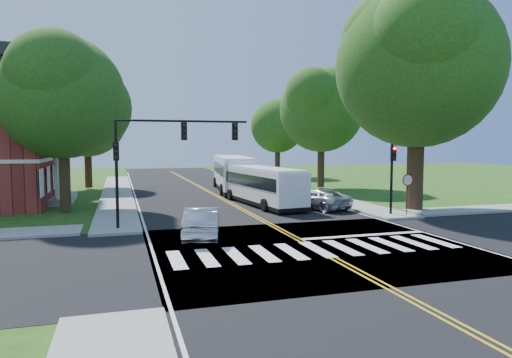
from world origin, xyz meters
name	(u,v)px	position (x,y,z in m)	size (l,w,h in m)	color
ground	(312,247)	(0.00, 0.00, 0.00)	(140.00, 140.00, 0.00)	#1C3F0F
road	(223,199)	(0.00, 18.00, 0.01)	(14.00, 96.00, 0.01)	black
cross_road	(312,247)	(0.00, 0.00, 0.01)	(60.00, 12.00, 0.01)	black
center_line	(213,194)	(0.00, 22.00, 0.01)	(0.36, 70.00, 0.01)	gold
edge_line_w	(135,196)	(-6.80, 22.00, 0.01)	(0.12, 70.00, 0.01)	silver
edge_line_e	(284,192)	(6.80, 22.00, 0.01)	(0.12, 70.00, 0.01)	silver
crosswalk	(317,249)	(0.00, -0.50, 0.02)	(12.60, 3.00, 0.01)	silver
stop_bar	(364,235)	(3.50, 1.60, 0.02)	(6.60, 0.40, 0.01)	silver
sidewalk_nw	(117,193)	(-8.30, 25.00, 0.07)	(2.60, 40.00, 0.15)	gray
sidewalk_ne	(288,188)	(8.30, 25.00, 0.07)	(2.60, 40.00, 0.15)	gray
tree_ne_big	(418,66)	(11.00, 8.00, 9.62)	(10.80, 10.80, 14.91)	#312213
tree_west_near	(62,97)	(-11.50, 14.00, 7.53)	(8.00, 8.00, 11.40)	#312213
tree_west_far	(87,119)	(-11.00, 30.00, 7.00)	(7.60, 7.60, 10.67)	#312213
tree_east_mid	(322,110)	(11.50, 24.00, 7.86)	(8.40, 8.40, 11.93)	#312213
tree_east_far	(278,126)	(12.50, 40.00, 6.86)	(7.20, 7.20, 10.34)	#312213
signal_nw	(162,147)	(-5.86, 6.43, 4.38)	(7.15, 0.46, 5.66)	black
signal_ne	(392,169)	(8.20, 6.44, 2.96)	(0.30, 0.46, 4.40)	black
stop_sign	(407,184)	(9.00, 5.98, 2.03)	(0.76, 0.08, 2.53)	black
bus_lead	(261,185)	(2.00, 13.93, 1.49)	(3.52, 11.01, 2.79)	white
bus_follow	(233,173)	(2.37, 24.22, 1.74)	(4.39, 12.92, 3.28)	white
hatchback	(202,223)	(-4.32, 3.26, 0.76)	(1.59, 4.57, 1.50)	#AAACB1
suv	(317,199)	(5.05, 10.72, 0.71)	(2.33, 5.05, 1.40)	silver
dark_sedan	(293,191)	(5.54, 16.40, 0.64)	(1.75, 4.30, 1.25)	black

